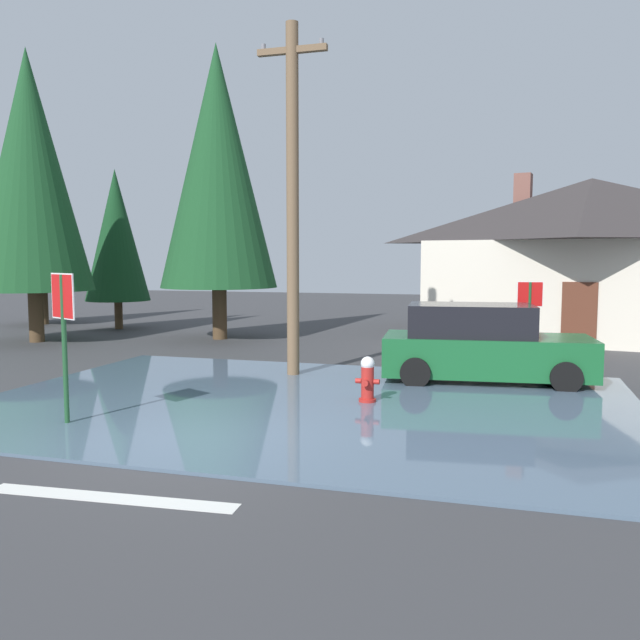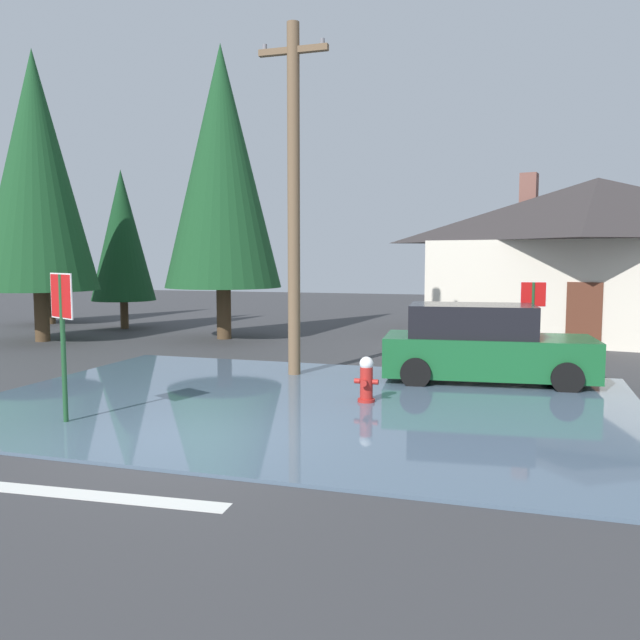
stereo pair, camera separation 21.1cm
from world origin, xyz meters
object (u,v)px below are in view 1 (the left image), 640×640
at_px(fire_hydrant, 367,381).
at_px(pine_tree_short_left, 116,236).
at_px(house, 589,255).
at_px(pine_tree_tall_left, 30,171).
at_px(stop_sign_far, 530,305).
at_px(pine_tree_mid_left, 40,214).
at_px(stop_sign_near, 63,317).
at_px(pine_tree_far_center, 218,167).
at_px(utility_pole, 293,196).
at_px(parked_car, 482,345).

bearing_deg(fire_hydrant, pine_tree_short_left, 139.89).
xyz_separation_m(house, pine_tree_tall_left, (-17.26, -6.61, 2.65)).
distance_m(stop_sign_far, pine_tree_mid_left, 19.65).
xyz_separation_m(stop_sign_near, pine_tree_short_left, (-7.57, 12.94, 1.79)).
xyz_separation_m(fire_hydrant, pine_tree_far_center, (-6.85, 8.25, 5.23)).
height_order(house, pine_tree_mid_left, pine_tree_mid_left).
height_order(house, pine_tree_far_center, pine_tree_far_center).
relative_size(pine_tree_tall_left, pine_tree_mid_left, 1.21).
bearing_deg(fire_hydrant, stop_sign_far, 64.10).
xyz_separation_m(house, pine_tree_far_center, (-11.89, -4.24, 2.87)).
relative_size(pine_tree_tall_left, pine_tree_far_center, 0.96).
distance_m(stop_sign_near, house, 18.06).
bearing_deg(stop_sign_far, pine_tree_mid_left, 166.42).
relative_size(pine_tree_tall_left, pine_tree_short_left, 1.53).
bearing_deg(pine_tree_tall_left, utility_pole, -19.57).
relative_size(stop_sign_far, pine_tree_short_left, 0.35).
bearing_deg(pine_tree_mid_left, utility_pole, -31.53).
relative_size(stop_sign_near, house, 0.21).
xyz_separation_m(stop_sign_near, pine_tree_mid_left, (-11.54, 13.60, 2.73)).
distance_m(utility_pole, pine_tree_far_center, 7.66).
distance_m(house, parked_car, 10.31).
height_order(utility_pole, pine_tree_mid_left, utility_pole).
bearing_deg(parked_car, pine_tree_tall_left, 167.97).
bearing_deg(stop_sign_near, pine_tree_short_left, 120.34).
distance_m(fire_hydrant, house, 13.67).
height_order(utility_pole, stop_sign_far, utility_pole).
bearing_deg(parked_car, house, 72.08).
xyz_separation_m(fire_hydrant, stop_sign_far, (2.99, 6.15, 1.04)).
relative_size(parked_car, pine_tree_short_left, 0.76).
distance_m(fire_hydrant, pine_tree_mid_left, 19.58).
relative_size(utility_pole, pine_tree_mid_left, 1.03).
bearing_deg(stop_sign_far, house, 72.00).
bearing_deg(pine_tree_mid_left, house, 4.87).
bearing_deg(pine_tree_tall_left, stop_sign_near, -48.12).
xyz_separation_m(fire_hydrant, house, (5.05, 12.49, 2.37)).
bearing_deg(stop_sign_near, pine_tree_tall_left, 131.88).
bearing_deg(stop_sign_far, fire_hydrant, -115.90).
height_order(house, pine_tree_tall_left, pine_tree_tall_left).
bearing_deg(fire_hydrant, pine_tree_far_center, 129.69).
distance_m(parked_car, pine_tree_short_left, 15.84).
xyz_separation_m(stop_sign_near, fire_hydrant, (4.34, 2.90, -1.33)).
relative_size(fire_hydrant, parked_car, 0.20).
distance_m(utility_pole, pine_tree_short_left, 12.38).
xyz_separation_m(house, pine_tree_mid_left, (-20.93, -1.78, 1.69)).
bearing_deg(pine_tree_tall_left, fire_hydrant, -25.70).
height_order(utility_pole, pine_tree_short_left, utility_pole).
xyz_separation_m(fire_hydrant, utility_pole, (-2.24, 2.33, 3.66)).
distance_m(utility_pole, parked_car, 5.34).
bearing_deg(stop_sign_near, parked_car, 42.55).
bearing_deg(fire_hydrant, utility_pole, 133.87).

